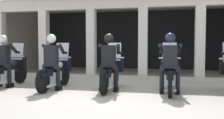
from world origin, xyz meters
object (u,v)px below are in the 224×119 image
Objects in this scene: motorcycle_left at (56,71)px; police_officer_center at (109,57)px; police_officer_left at (52,57)px; police_officer_right at (170,58)px; motorcycle_far_left at (10,70)px; motorcycle_center at (111,72)px; police_officer_far_left at (3,56)px; motorcycle_right at (170,73)px.

police_officer_center is at bearing -16.14° from motorcycle_left.
police_officer_left is at bearing 172.47° from police_officer_center.
motorcycle_left is at bearing 162.99° from police_officer_right.
motorcycle_left is 3.29m from police_officer_right.
motorcycle_far_left is 1.00× the size of motorcycle_left.
motorcycle_left is 1.63m from motorcycle_center.
police_officer_far_left and police_officer_left have the same top height.
motorcycle_center is 1.00× the size of motorcycle_right.
police_officer_far_left is 1.00× the size of police_officer_center.
motorcycle_far_left is 3.26m from motorcycle_center.
police_officer_center reaches higher than motorcycle_far_left.
police_officer_left and police_officer_right have the same top height.
police_officer_far_left reaches higher than motorcycle_left.
police_officer_far_left is at bearing 165.25° from police_officer_left.
motorcycle_far_left is at bearing 72.58° from police_officer_far_left.
motorcycle_left is (1.63, 0.18, -0.44)m from police_officer_far_left.
police_officer_left is 1.74m from motorcycle_center.
motorcycle_left is at bearing 78.70° from police_officer_left.
police_officer_left reaches higher than motorcycle_center.
police_officer_center is 1.63m from police_officer_right.
motorcycle_center is (3.26, 0.32, -0.44)m from police_officer_far_left.
police_officer_far_left reaches higher than motorcycle_center.
police_officer_far_left is 4.92m from motorcycle_right.
police_officer_center is (3.26, -0.25, 0.44)m from motorcycle_far_left.
police_officer_far_left is at bearing 173.16° from motorcycle_center.
motorcycle_far_left is 1.29× the size of police_officer_center.
police_officer_far_left is 0.78× the size of motorcycle_left.
motorcycle_left is 1.29× the size of police_officer_left.
police_officer_right is (-0.00, -0.28, 0.44)m from motorcycle_right.
motorcycle_left is 1.00× the size of motorcycle_center.
motorcycle_far_left is 4.91m from police_officer_right.
motorcycle_right is at bearing -13.46° from police_officer_far_left.
police_officer_far_left and police_officer_right have the same top height.
police_officer_center is 1.00× the size of police_officer_right.
police_officer_left is at bearing 167.98° from police_officer_right.
motorcycle_left is 1.29× the size of police_officer_center.
motorcycle_right is (1.63, 0.00, 0.00)m from motorcycle_center.
motorcycle_center is (1.63, 0.14, 0.00)m from motorcycle_left.
police_officer_right is (4.89, -0.25, 0.44)m from motorcycle_far_left.
police_officer_left is at bearing -177.87° from motorcycle_center.
police_officer_far_left is 1.00× the size of police_officer_right.
motorcycle_center is at bearing -6.19° from motorcycle_left.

